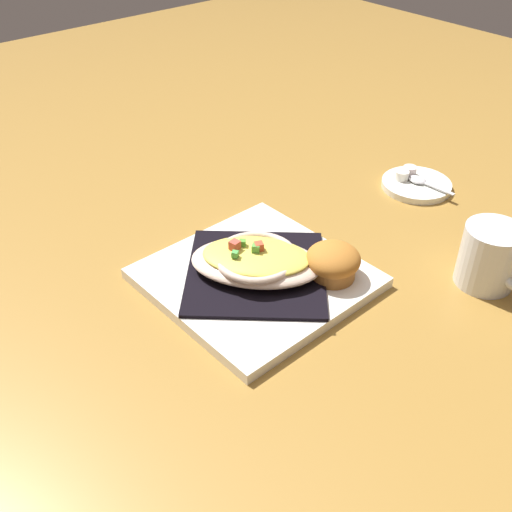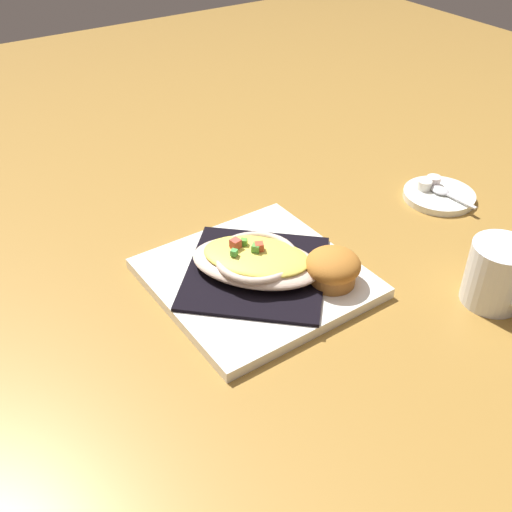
{
  "view_description": "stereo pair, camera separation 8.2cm",
  "coord_description": "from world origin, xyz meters",
  "px_view_note": "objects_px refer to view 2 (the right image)",
  "views": [
    {
      "loc": [
        -0.5,
        0.43,
        0.53
      ],
      "look_at": [
        0.0,
        0.0,
        0.05
      ],
      "focal_mm": 42.48,
      "sensor_mm": 36.0,
      "label": 1
    },
    {
      "loc": [
        -0.55,
        0.36,
        0.53
      ],
      "look_at": [
        0.0,
        0.0,
        0.05
      ],
      "focal_mm": 42.48,
      "sensor_mm": 36.0,
      "label": 2
    }
  ],
  "objects_px": {
    "gratin_dish": "(256,260)",
    "spoon": "(442,192)",
    "creamer_cup_1": "(425,185)",
    "muffin": "(333,268)",
    "creamer_saucer": "(439,196)",
    "creamer_cup_0": "(434,181)",
    "square_plate": "(256,278)",
    "coffee_mug": "(497,278)"
  },
  "relations": [
    {
      "from": "gratin_dish",
      "to": "spoon",
      "type": "distance_m",
      "value": 0.39
    },
    {
      "from": "coffee_mug",
      "to": "creamer_saucer",
      "type": "distance_m",
      "value": 0.27
    },
    {
      "from": "square_plate",
      "to": "coffee_mug",
      "type": "height_order",
      "value": "coffee_mug"
    },
    {
      "from": "square_plate",
      "to": "creamer_cup_1",
      "type": "bearing_deg",
      "value": -83.33
    },
    {
      "from": "spoon",
      "to": "coffee_mug",
      "type": "bearing_deg",
      "value": 147.13
    },
    {
      "from": "square_plate",
      "to": "spoon",
      "type": "bearing_deg",
      "value": -87.75
    },
    {
      "from": "creamer_cup_1",
      "to": "spoon",
      "type": "bearing_deg",
      "value": -154.23
    },
    {
      "from": "muffin",
      "to": "creamer_saucer",
      "type": "height_order",
      "value": "muffin"
    },
    {
      "from": "gratin_dish",
      "to": "creamer_cup_1",
      "type": "xyz_separation_m",
      "value": [
        0.04,
        -0.37,
        -0.02
      ]
    },
    {
      "from": "square_plate",
      "to": "creamer_cup_1",
      "type": "distance_m",
      "value": 0.37
    },
    {
      "from": "square_plate",
      "to": "muffin",
      "type": "distance_m",
      "value": 0.11
    },
    {
      "from": "muffin",
      "to": "creamer_cup_0",
      "type": "bearing_deg",
      "value": -69.9
    },
    {
      "from": "gratin_dish",
      "to": "creamer_cup_0",
      "type": "distance_m",
      "value": 0.4
    },
    {
      "from": "spoon",
      "to": "creamer_cup_0",
      "type": "bearing_deg",
      "value": -17.98
    },
    {
      "from": "gratin_dish",
      "to": "creamer_saucer",
      "type": "distance_m",
      "value": 0.39
    },
    {
      "from": "muffin",
      "to": "creamer_saucer",
      "type": "relative_size",
      "value": 0.62
    },
    {
      "from": "muffin",
      "to": "square_plate",
      "type": "bearing_deg",
      "value": 46.57
    },
    {
      "from": "gratin_dish",
      "to": "spoon",
      "type": "xyz_separation_m",
      "value": [
        0.02,
        -0.39,
        -0.02
      ]
    },
    {
      "from": "coffee_mug",
      "to": "spoon",
      "type": "distance_m",
      "value": 0.26
    },
    {
      "from": "creamer_saucer",
      "to": "square_plate",
      "type": "bearing_deg",
      "value": 92.98
    },
    {
      "from": "square_plate",
      "to": "coffee_mug",
      "type": "relative_size",
      "value": 2.41
    },
    {
      "from": "creamer_saucer",
      "to": "muffin",
      "type": "bearing_deg",
      "value": 106.53
    },
    {
      "from": "creamer_cup_1",
      "to": "square_plate",
      "type": "bearing_deg",
      "value": 96.67
    },
    {
      "from": "gratin_dish",
      "to": "creamer_cup_1",
      "type": "distance_m",
      "value": 0.37
    },
    {
      "from": "coffee_mug",
      "to": "creamer_cup_1",
      "type": "bearing_deg",
      "value": -27.37
    },
    {
      "from": "square_plate",
      "to": "creamer_cup_0",
      "type": "bearing_deg",
      "value": -83.49
    },
    {
      "from": "gratin_dish",
      "to": "creamer_saucer",
      "type": "height_order",
      "value": "gratin_dish"
    },
    {
      "from": "creamer_saucer",
      "to": "spoon",
      "type": "height_order",
      "value": "spoon"
    },
    {
      "from": "gratin_dish",
      "to": "muffin",
      "type": "bearing_deg",
      "value": -133.44
    },
    {
      "from": "spoon",
      "to": "creamer_cup_1",
      "type": "distance_m",
      "value": 0.03
    },
    {
      "from": "muffin",
      "to": "creamer_cup_1",
      "type": "height_order",
      "value": "muffin"
    },
    {
      "from": "gratin_dish",
      "to": "coffee_mug",
      "type": "xyz_separation_m",
      "value": [
        -0.21,
        -0.24,
        0.0
      ]
    },
    {
      "from": "creamer_cup_1",
      "to": "creamer_cup_0",
      "type": "bearing_deg",
      "value": -86.1
    },
    {
      "from": "gratin_dish",
      "to": "creamer_cup_1",
      "type": "height_order",
      "value": "gratin_dish"
    },
    {
      "from": "muffin",
      "to": "creamer_cup_1",
      "type": "distance_m",
      "value": 0.32
    },
    {
      "from": "creamer_saucer",
      "to": "spoon",
      "type": "distance_m",
      "value": 0.01
    },
    {
      "from": "gratin_dish",
      "to": "spoon",
      "type": "height_order",
      "value": "gratin_dish"
    },
    {
      "from": "creamer_cup_0",
      "to": "creamer_cup_1",
      "type": "bearing_deg",
      "value": 93.9
    },
    {
      "from": "creamer_cup_0",
      "to": "creamer_cup_1",
      "type": "relative_size",
      "value": 1.0
    },
    {
      "from": "coffee_mug",
      "to": "creamer_cup_1",
      "type": "relative_size",
      "value": 4.62
    },
    {
      "from": "coffee_mug",
      "to": "spoon",
      "type": "bearing_deg",
      "value": -32.87
    },
    {
      "from": "muffin",
      "to": "creamer_cup_0",
      "type": "relative_size",
      "value": 3.11
    }
  ]
}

